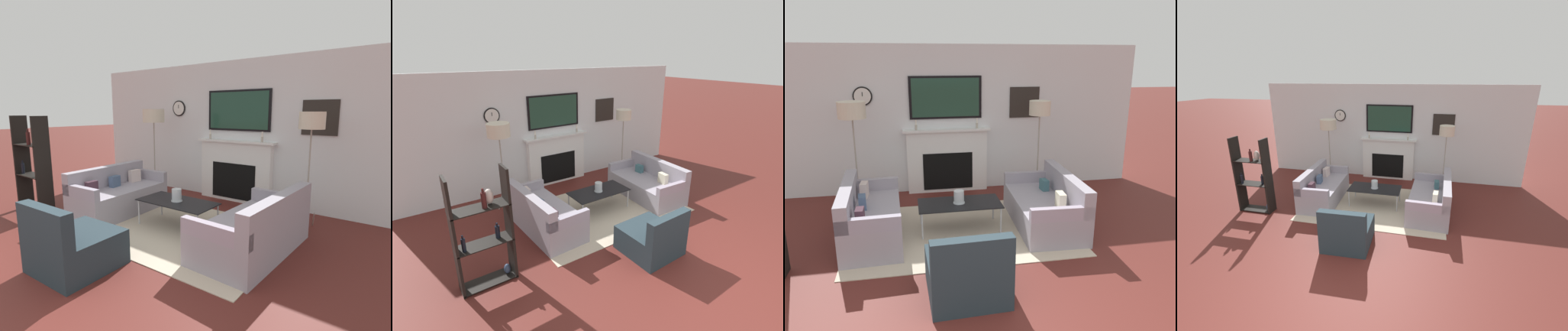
# 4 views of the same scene
# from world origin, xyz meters

# --- Properties ---
(fireplace_wall) EXTENTS (7.42, 0.28, 2.70)m
(fireplace_wall) POSITION_xyz_m (0.00, 5.00, 1.23)
(fireplace_wall) COLOR silver
(fireplace_wall) RESTS_ON ground_plane
(area_rug) EXTENTS (3.20, 2.17, 0.01)m
(area_rug) POSITION_xyz_m (0.00, 3.07, 0.01)
(area_rug) COLOR beige
(area_rug) RESTS_ON ground_plane
(couch_left) EXTENTS (0.84, 1.69, 0.80)m
(couch_left) POSITION_xyz_m (-1.29, 3.07, 0.29)
(couch_left) COLOR #9B94A0
(couch_left) RESTS_ON ground_plane
(couch_right) EXTENTS (0.94, 1.77, 0.79)m
(couch_right) POSITION_xyz_m (1.30, 3.07, 0.28)
(couch_right) COLOR #9B94A0
(couch_right) RESTS_ON ground_plane
(armchair) EXTENTS (0.84, 0.86, 0.80)m
(armchair) POSITION_xyz_m (-0.16, 1.48, 0.26)
(armchair) COLOR #24333B
(armchair) RESTS_ON ground_plane
(coffee_table) EXTENTS (1.20, 0.60, 0.41)m
(coffee_table) POSITION_xyz_m (-0.01, 3.13, 0.39)
(coffee_table) COLOR black
(coffee_table) RESTS_ON ground_plane
(hurricane_candle) EXTENTS (0.17, 0.17, 0.19)m
(hurricane_candle) POSITION_xyz_m (-0.02, 3.13, 0.50)
(hurricane_candle) COLOR silver
(hurricane_candle) RESTS_ON coffee_table
(floor_lamp_left) EXTENTS (0.44, 0.44, 1.80)m
(floor_lamp_left) POSITION_xyz_m (-1.57, 4.28, 1.64)
(floor_lamp_left) COLOR #9E998E
(floor_lamp_left) RESTS_ON ground_plane
(floor_lamp_right) EXTENTS (0.37, 0.37, 1.75)m
(floor_lamp_right) POSITION_xyz_m (1.57, 4.28, 1.59)
(floor_lamp_right) COLOR #9E998E
(floor_lamp_right) RESTS_ON ground_plane
(shelf_unit) EXTENTS (0.76, 0.28, 1.67)m
(shelf_unit) POSITION_xyz_m (-2.53, 2.26, 0.81)
(shelf_unit) COLOR black
(shelf_unit) RESTS_ON ground_plane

